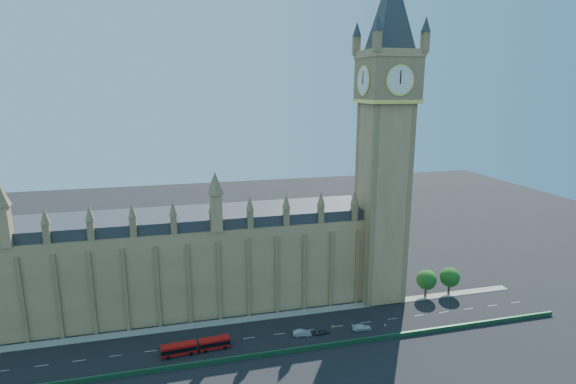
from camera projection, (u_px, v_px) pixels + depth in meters
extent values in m
plane|color=black|center=(264.00, 336.00, 115.02)|extent=(400.00, 400.00, 0.00)
cube|color=#987449|center=(162.00, 267.00, 127.07)|extent=(120.00, 20.00, 25.00)
cube|color=#2D3035|center=(159.00, 220.00, 123.95)|extent=(120.00, 18.00, 3.00)
cube|color=#987449|center=(382.00, 204.00, 130.83)|extent=(12.00, 12.00, 58.00)
cube|color=olive|center=(388.00, 81.00, 123.01)|extent=(14.00, 14.00, 12.00)
cylinder|color=silver|center=(400.00, 80.00, 116.26)|extent=(7.20, 0.30, 7.20)
cube|color=#987449|center=(389.00, 54.00, 121.45)|extent=(14.50, 14.50, 2.00)
cube|color=#1E4C2D|center=(272.00, 353.00, 106.38)|extent=(160.00, 0.60, 1.20)
cube|color=gray|center=(258.00, 318.00, 123.98)|extent=(160.00, 3.00, 0.16)
cylinder|color=#382619|center=(426.00, 291.00, 136.41)|extent=(0.70, 0.70, 4.00)
sphere|color=#144B18|center=(426.00, 280.00, 135.63)|extent=(6.00, 6.00, 6.00)
sphere|color=#144B18|center=(428.00, 277.00, 135.97)|extent=(4.38, 4.38, 4.38)
cylinder|color=#382619|center=(449.00, 288.00, 138.31)|extent=(0.70, 0.70, 4.00)
sphere|color=#144B18|center=(450.00, 277.00, 137.53)|extent=(6.00, 6.00, 6.00)
sphere|color=#144B18|center=(452.00, 275.00, 137.87)|extent=(4.38, 4.38, 4.38)
cube|color=red|center=(179.00, 350.00, 106.48)|extent=(8.46, 2.90, 2.77)
cube|color=red|center=(214.00, 344.00, 109.05)|extent=(7.54, 2.83, 2.77)
cube|color=black|center=(179.00, 348.00, 106.41)|extent=(8.51, 2.95, 1.05)
cube|color=black|center=(214.00, 342.00, 108.98)|extent=(7.59, 2.89, 1.05)
cylinder|color=black|center=(196.00, 347.00, 107.73)|extent=(0.91, 2.27, 2.22)
cylinder|color=black|center=(168.00, 358.00, 104.81)|extent=(0.94, 0.34, 0.92)
cylinder|color=black|center=(167.00, 353.00, 106.95)|extent=(0.94, 0.34, 0.92)
cylinder|color=black|center=(191.00, 354.00, 106.43)|extent=(0.94, 0.34, 0.92)
cylinder|color=black|center=(190.00, 349.00, 108.57)|extent=(0.94, 0.34, 0.92)
cylinder|color=black|center=(205.00, 351.00, 107.47)|extent=(0.94, 0.34, 0.92)
cylinder|color=black|center=(204.00, 346.00, 109.60)|extent=(0.94, 0.34, 0.92)
cylinder|color=black|center=(225.00, 348.00, 108.91)|extent=(0.94, 0.34, 0.92)
cylinder|color=black|center=(223.00, 343.00, 111.05)|extent=(0.94, 0.34, 0.92)
imported|color=#3C3E44|center=(322.00, 331.00, 115.88)|extent=(4.31, 2.04, 1.42)
imported|color=#9DA0A5|center=(302.00, 333.00, 115.02)|extent=(4.81, 2.23, 1.53)
imported|color=silver|center=(362.00, 327.00, 117.75)|extent=(5.30, 2.64, 1.48)
cube|color=black|center=(318.00, 332.00, 116.85)|extent=(0.52, 0.52, 0.04)
cone|color=#D9560B|center=(318.00, 331.00, 116.78)|extent=(0.57, 0.57, 0.70)
cylinder|color=white|center=(318.00, 330.00, 116.75)|extent=(0.34, 0.34, 0.12)
cube|color=black|center=(319.00, 334.00, 115.93)|extent=(0.47, 0.47, 0.04)
cone|color=#E6540C|center=(319.00, 333.00, 115.85)|extent=(0.51, 0.51, 0.71)
cylinder|color=white|center=(319.00, 332.00, 115.83)|extent=(0.35, 0.35, 0.12)
cube|color=black|center=(385.00, 326.00, 119.65)|extent=(0.50, 0.50, 0.04)
cone|color=#F3570C|center=(385.00, 325.00, 119.58)|extent=(0.55, 0.55, 0.67)
cylinder|color=white|center=(385.00, 325.00, 119.56)|extent=(0.33, 0.33, 0.12)
cube|color=black|center=(333.00, 328.00, 118.99)|extent=(0.54, 0.54, 0.04)
cone|color=orange|center=(333.00, 326.00, 118.91)|extent=(0.60, 0.60, 0.72)
cylinder|color=white|center=(333.00, 326.00, 118.89)|extent=(0.35, 0.35, 0.12)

